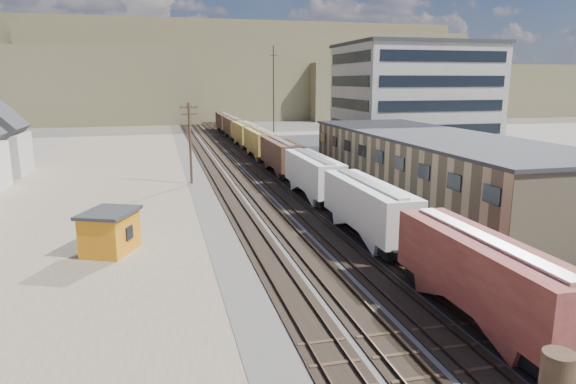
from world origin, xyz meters
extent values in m
plane|color=#6B6356|center=(0.00, 0.00, 0.00)|extent=(300.00, 300.00, 0.00)
cube|color=#4C4742|center=(0.00, 50.00, 0.03)|extent=(18.00, 200.00, 0.06)
cube|color=#766551|center=(-20.00, 40.00, 0.01)|extent=(24.00, 180.00, 0.03)
cube|color=#232326|center=(22.00, 35.00, 0.02)|extent=(26.00, 120.00, 0.04)
cube|color=black|center=(-5.00, 50.00, 0.10)|extent=(2.60, 200.00, 0.08)
cube|color=#38281E|center=(-5.72, 50.00, 0.22)|extent=(0.08, 200.00, 0.16)
cube|color=#38281E|center=(-4.28, 50.00, 0.22)|extent=(0.08, 200.00, 0.16)
cube|color=black|center=(-2.00, 50.00, 0.10)|extent=(2.60, 200.00, 0.08)
cube|color=#38281E|center=(-2.72, 50.00, 0.22)|extent=(0.08, 200.00, 0.16)
cube|color=#38281E|center=(-1.28, 50.00, 0.22)|extent=(0.08, 200.00, 0.16)
cube|color=black|center=(1.00, 50.00, 0.10)|extent=(2.60, 200.00, 0.08)
cube|color=#38281E|center=(0.28, 50.00, 0.22)|extent=(0.08, 200.00, 0.16)
cube|color=#38281E|center=(1.72, 50.00, 0.22)|extent=(0.08, 200.00, 0.16)
cube|color=black|center=(3.80, 50.00, 0.10)|extent=(2.60, 200.00, 0.08)
cube|color=#38281E|center=(3.08, 50.00, 0.22)|extent=(0.08, 200.00, 0.16)
cube|color=#38281E|center=(4.52, 50.00, 0.22)|extent=(0.08, 200.00, 0.16)
cube|color=black|center=(3.80, -4.90, 0.75)|extent=(2.20, 2.20, 0.90)
cube|color=black|center=(3.80, 5.25, 0.75)|extent=(2.20, 2.20, 0.90)
cube|color=maroon|center=(3.80, 0.18, 2.90)|extent=(3.00, 13.34, 3.40)
cube|color=#B7B7B2|center=(3.80, 0.18, 4.68)|extent=(0.90, 12.32, 0.16)
cube|color=black|center=(3.80, 10.30, 0.75)|extent=(2.20, 2.20, 0.90)
cube|color=black|center=(3.80, 20.45, 0.75)|extent=(2.20, 2.20, 0.90)
cube|color=silver|center=(3.80, 15.38, 2.90)|extent=(3.00, 13.34, 3.40)
cube|color=#B7B7B2|center=(3.80, 15.38, 4.68)|extent=(0.90, 12.33, 0.16)
cube|color=black|center=(3.80, 25.50, 0.75)|extent=(2.20, 2.20, 0.90)
cube|color=black|center=(3.80, 35.65, 0.75)|extent=(2.20, 2.20, 0.90)
cube|color=silver|center=(3.80, 30.58, 2.90)|extent=(3.00, 13.34, 3.40)
cube|color=#B7B7B2|center=(3.80, 30.58, 4.68)|extent=(0.90, 12.32, 0.16)
cube|color=black|center=(3.80, 40.70, 0.75)|extent=(2.20, 2.20, 0.90)
cube|color=black|center=(3.80, 50.85, 0.75)|extent=(2.20, 2.20, 0.90)
cube|color=#48251E|center=(3.80, 45.78, 2.90)|extent=(3.00, 13.34, 3.40)
cube|color=#B7B7B2|center=(3.80, 45.78, 4.68)|extent=(0.90, 12.33, 0.16)
cube|color=black|center=(3.80, 55.90, 0.75)|extent=(2.20, 2.20, 0.90)
cube|color=black|center=(3.80, 66.05, 0.75)|extent=(2.20, 2.20, 0.90)
cube|color=olive|center=(3.80, 60.98, 2.90)|extent=(3.00, 13.34, 3.40)
cube|color=#B7B7B2|center=(3.80, 60.98, 4.68)|extent=(0.90, 12.32, 0.16)
cube|color=black|center=(3.80, 71.10, 0.75)|extent=(2.20, 2.20, 0.90)
cube|color=black|center=(3.80, 81.25, 0.75)|extent=(2.20, 2.20, 0.90)
cube|color=olive|center=(3.80, 76.18, 2.90)|extent=(3.00, 13.34, 3.40)
cube|color=#B7B7B2|center=(3.80, 76.18, 4.68)|extent=(0.90, 12.32, 0.16)
cube|color=black|center=(3.80, 86.30, 0.75)|extent=(2.20, 2.20, 0.90)
cube|color=black|center=(3.80, 96.45, 0.75)|extent=(2.20, 2.20, 0.90)
cube|color=#48251E|center=(3.80, 91.38, 2.90)|extent=(3.00, 13.34, 3.40)
cube|color=#B7B7B2|center=(3.80, 91.38, 4.68)|extent=(0.90, 12.32, 0.16)
cube|color=black|center=(3.80, 101.50, 0.75)|extent=(2.20, 2.20, 0.90)
cube|color=black|center=(3.80, 111.65, 0.75)|extent=(2.20, 2.20, 0.90)
cube|color=#48251E|center=(3.80, 106.58, 2.90)|extent=(3.00, 13.34, 3.40)
cube|color=#B7B7B2|center=(3.80, 106.58, 4.68)|extent=(0.90, 12.32, 0.16)
cube|color=tan|center=(15.00, 25.00, 3.50)|extent=(12.00, 40.00, 7.00)
cube|color=#2D2D30|center=(15.00, 25.00, 7.10)|extent=(12.40, 40.40, 0.30)
cube|color=black|center=(8.95, 25.00, 2.20)|extent=(0.12, 36.00, 1.20)
cube|color=black|center=(8.95, 25.00, 5.20)|extent=(0.12, 36.00, 1.20)
cube|color=#9E998E|center=(28.00, 55.00, 9.00)|extent=(22.00, 18.00, 18.00)
cube|color=#2D2D30|center=(28.00, 55.00, 18.20)|extent=(22.60, 18.60, 0.50)
cube|color=black|center=(16.95, 55.00, 9.00)|extent=(0.12, 16.00, 16.00)
cube|color=black|center=(28.00, 45.95, 9.00)|extent=(20.00, 0.12, 16.00)
cylinder|color=#382619|center=(-8.50, 42.00, 5.00)|extent=(0.32, 0.32, 10.00)
cube|color=#382619|center=(-8.50, 42.00, 9.40)|extent=(2.20, 0.14, 0.14)
cube|color=#382619|center=(-8.50, 42.00, 8.60)|extent=(1.90, 0.14, 0.14)
cylinder|color=black|center=(-7.90, 42.00, 9.55)|extent=(0.08, 0.08, 0.22)
cylinder|color=black|center=(6.00, 60.00, 9.00)|extent=(0.16, 0.16, 18.00)
cube|color=black|center=(6.00, 60.00, 16.50)|extent=(1.20, 0.08, 0.08)
cube|color=brown|center=(20.00, 160.00, 14.00)|extent=(140.00, 45.00, 28.00)
cube|color=brown|center=(90.00, 150.00, 9.00)|extent=(110.00, 38.00, 18.00)
cube|color=brown|center=(-10.00, 180.00, 16.00)|extent=(200.00, 60.00, 32.00)
cube|color=orange|center=(-16.05, 16.94, 1.49)|extent=(4.30, 4.82, 2.98)
cube|color=#2D2D30|center=(-16.05, 16.94, 3.08)|extent=(4.82, 5.34, 0.25)
cube|color=black|center=(-14.63, 16.33, 1.59)|extent=(0.48, 0.95, 0.99)
imported|color=navy|center=(23.68, 55.82, 0.81)|extent=(4.96, 6.40, 1.62)
imported|color=silver|center=(34.00, 54.10, 0.75)|extent=(2.76, 4.70, 1.50)
camera|label=1|loc=(-12.13, -21.71, 12.56)|focal=32.00mm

